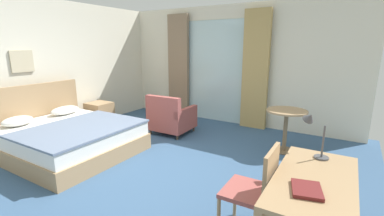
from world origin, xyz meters
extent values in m
cube|color=#38567A|center=(0.00, 0.00, -0.05)|extent=(6.10, 6.52, 0.10)
cube|color=silver|center=(0.00, 3.00, 1.35)|extent=(5.70, 0.12, 2.71)
cube|color=silver|center=(-2.79, 0.00, 1.35)|extent=(0.12, 6.12, 2.71)
cube|color=silver|center=(-0.36, 2.92, 1.19)|extent=(1.57, 0.02, 2.38)
cube|color=#897056|center=(-1.37, 2.82, 1.28)|extent=(0.57, 0.10, 2.56)
cube|color=tan|center=(0.64, 2.82, 1.28)|extent=(0.57, 0.10, 2.56)
cube|color=tan|center=(-1.51, -0.26, 0.14)|extent=(2.04, 1.84, 0.27)
cube|color=white|center=(-1.51, -0.26, 0.38)|extent=(1.98, 1.78, 0.23)
cube|color=tan|center=(-2.55, -0.28, 0.56)|extent=(0.08, 1.85, 1.11)
cube|color=slate|center=(-1.17, -0.26, 0.51)|extent=(1.35, 1.81, 0.03)
ellipsoid|color=white|center=(-2.23, -0.71, 0.57)|extent=(0.37, 0.49, 0.15)
ellipsoid|color=white|center=(-2.24, 0.16, 0.58)|extent=(0.33, 0.56, 0.16)
cube|color=tan|center=(-2.37, 1.07, 0.27)|extent=(0.50, 0.46, 0.55)
cube|color=#8F704E|center=(-2.37, 0.84, 0.38)|extent=(0.43, 0.01, 0.13)
cube|color=tan|center=(2.32, -0.60, 0.74)|extent=(0.63, 1.28, 0.04)
cube|color=tan|center=(2.32, -0.60, 0.68)|extent=(0.58, 1.21, 0.08)
cube|color=tan|center=(2.59, 0.01, 0.36)|extent=(0.06, 0.06, 0.72)
cube|color=tan|center=(2.04, 0.00, 0.36)|extent=(0.06, 0.06, 0.72)
cube|color=#9E4C47|center=(1.76, -0.60, 0.46)|extent=(0.45, 0.47, 0.04)
cube|color=tan|center=(1.96, -0.59, 0.70)|extent=(0.05, 0.44, 0.45)
cylinder|color=tan|center=(1.56, -0.39, 0.22)|extent=(0.04, 0.04, 0.44)
cylinder|color=tan|center=(1.96, -0.38, 0.22)|extent=(0.04, 0.04, 0.44)
cylinder|color=#4C4C51|center=(2.32, -0.15, 0.77)|extent=(0.13, 0.13, 0.02)
cylinder|color=#4C4C51|center=(2.32, -0.15, 0.93)|extent=(0.02, 0.02, 0.31)
cone|color=#4C4C51|center=(2.16, 0.00, 1.11)|extent=(0.16, 0.14, 0.16)
cube|color=maroon|center=(2.30, -0.85, 0.77)|extent=(0.26, 0.30, 0.03)
cube|color=#9E4C47|center=(-0.68, 1.56, 0.26)|extent=(0.80, 0.78, 0.31)
cube|color=#9E4C47|center=(-0.67, 1.24, 0.62)|extent=(0.79, 0.14, 0.42)
cube|color=#9E4C47|center=(-0.34, 1.57, 0.49)|extent=(0.12, 0.76, 0.16)
cube|color=#9E4C47|center=(-1.02, 1.55, 0.49)|extent=(0.12, 0.76, 0.16)
cylinder|color=#4C3D2D|center=(-0.35, 1.89, 0.05)|extent=(0.04, 0.04, 0.10)
cylinder|color=#4C3D2D|center=(-1.02, 1.87, 0.05)|extent=(0.04, 0.04, 0.10)
cylinder|color=#4C3D2D|center=(-0.34, 1.25, 0.05)|extent=(0.04, 0.04, 0.10)
cylinder|color=#4C3D2D|center=(-1.01, 1.23, 0.05)|extent=(0.04, 0.04, 0.10)
cylinder|color=tan|center=(1.58, 1.75, 0.73)|extent=(0.68, 0.68, 0.03)
cylinder|color=brown|center=(1.58, 1.75, 0.36)|extent=(0.07, 0.07, 0.71)
cylinder|color=brown|center=(1.58, 1.75, 0.01)|extent=(0.37, 0.37, 0.02)
cube|color=beige|center=(-2.71, -0.26, 1.53)|extent=(0.03, 0.39, 0.39)
camera|label=1|loc=(2.50, -2.81, 1.81)|focal=24.83mm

